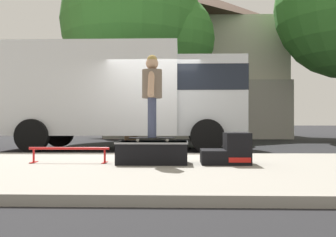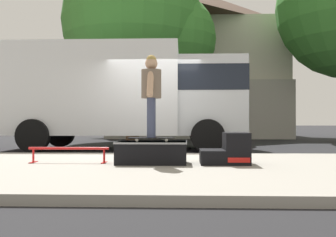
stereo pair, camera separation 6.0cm
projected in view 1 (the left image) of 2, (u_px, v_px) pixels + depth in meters
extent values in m
plane|color=black|center=(150.00, 156.00, 9.26)|extent=(140.00, 140.00, 0.00)
cube|color=gray|center=(136.00, 169.00, 6.27)|extent=(50.00, 5.00, 0.12)
cube|color=black|center=(152.00, 152.00, 6.58)|extent=(1.17, 0.70, 0.38)
cube|color=gray|center=(152.00, 142.00, 6.59)|extent=(1.19, 0.72, 0.03)
cube|color=black|center=(213.00, 157.00, 6.55)|extent=(0.40, 0.65, 0.24)
cube|color=black|center=(237.00, 148.00, 6.54)|extent=(0.40, 0.65, 0.53)
cube|color=red|center=(240.00, 160.00, 6.21)|extent=(0.36, 0.01, 0.08)
cylinder|color=red|center=(69.00, 148.00, 6.70)|extent=(1.40, 0.04, 0.04)
cylinder|color=red|center=(34.00, 155.00, 6.72)|extent=(0.04, 0.04, 0.25)
cube|color=red|center=(34.00, 162.00, 6.72)|extent=(0.06, 0.28, 0.01)
cylinder|color=red|center=(105.00, 156.00, 6.68)|extent=(0.04, 0.04, 0.25)
cube|color=red|center=(105.00, 163.00, 6.68)|extent=(0.06, 0.28, 0.01)
cube|color=black|center=(152.00, 138.00, 6.59)|extent=(0.80, 0.30, 0.02)
cylinder|color=silver|center=(166.00, 140.00, 6.70)|extent=(0.06, 0.04, 0.05)
cylinder|color=silver|center=(167.00, 140.00, 6.52)|extent=(0.06, 0.04, 0.05)
cylinder|color=silver|center=(137.00, 140.00, 6.65)|extent=(0.06, 0.04, 0.05)
cylinder|color=silver|center=(137.00, 140.00, 6.48)|extent=(0.06, 0.04, 0.05)
cylinder|color=#3F4766|center=(152.00, 118.00, 6.68)|extent=(0.14, 0.14, 0.67)
cylinder|color=#3F4766|center=(152.00, 118.00, 6.51)|extent=(0.14, 0.14, 0.67)
cylinder|color=#726051|center=(152.00, 84.00, 6.60)|extent=(0.34, 0.34, 0.48)
cylinder|color=tan|center=(153.00, 86.00, 6.81)|extent=(0.11, 0.30, 0.46)
cylinder|color=tan|center=(151.00, 84.00, 6.38)|extent=(0.11, 0.30, 0.46)
sphere|color=tan|center=(152.00, 64.00, 6.60)|extent=(0.21, 0.21, 0.21)
sphere|color=tan|center=(152.00, 60.00, 6.60)|extent=(0.18, 0.18, 0.18)
cube|color=silver|center=(94.00, 91.00, 11.53)|extent=(5.00, 2.35, 2.60)
cube|color=silver|center=(210.00, 97.00, 11.42)|extent=(1.90, 2.16, 2.20)
cube|color=black|center=(210.00, 81.00, 11.43)|extent=(1.92, 2.19, 0.70)
cylinder|color=black|center=(202.00, 133.00, 12.60)|extent=(0.90, 0.28, 0.90)
cylinder|color=black|center=(207.00, 136.00, 10.25)|extent=(0.90, 0.28, 0.90)
cylinder|color=black|center=(59.00, 133.00, 12.74)|extent=(0.90, 0.28, 0.90)
cylinder|color=black|center=(32.00, 136.00, 10.39)|extent=(0.90, 0.28, 0.90)
cylinder|color=brown|center=(131.00, 104.00, 16.24)|extent=(0.56, 0.56, 3.14)
sphere|color=#387A2D|center=(131.00, 21.00, 16.27)|extent=(5.85, 5.85, 5.85)
sphere|color=#387A2D|center=(169.00, 39.00, 16.21)|extent=(3.80, 3.80, 3.80)
cube|color=beige|center=(194.00, 84.00, 22.42)|extent=(9.00, 7.50, 6.00)
cube|color=#B2ADA3|center=(197.00, 110.00, 18.41)|extent=(9.00, 0.50, 2.80)
pyramid|color=#473328|center=(194.00, 12.00, 22.45)|extent=(9.54, 7.95, 2.40)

